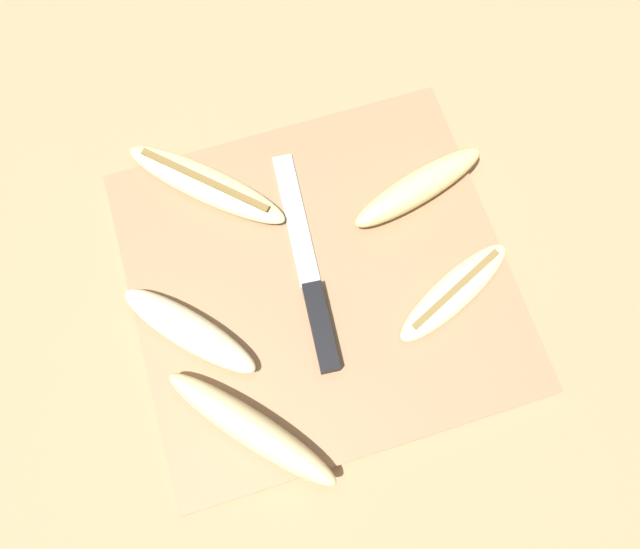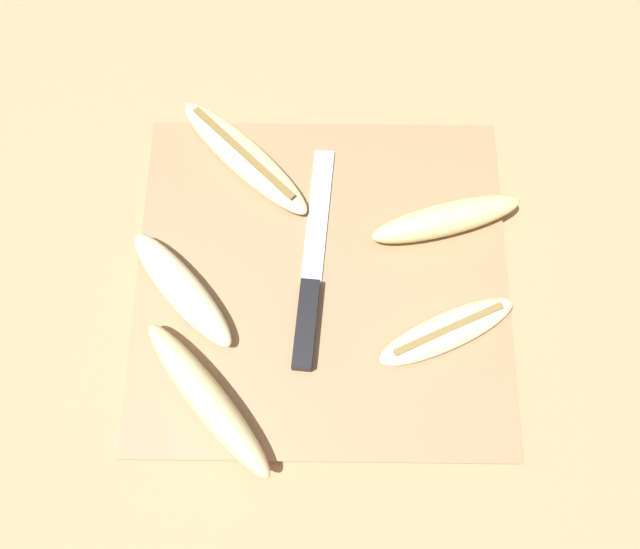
{
  "view_description": "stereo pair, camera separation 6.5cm",
  "coord_description": "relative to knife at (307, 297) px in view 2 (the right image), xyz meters",
  "views": [
    {
      "loc": [
        -0.06,
        -0.2,
        0.64
      ],
      "look_at": [
        0.0,
        0.0,
        0.02
      ],
      "focal_mm": 35.0,
      "sensor_mm": 36.0,
      "label": 1
    },
    {
      "loc": [
        0.0,
        -0.21,
        0.64
      ],
      "look_at": [
        0.0,
        0.0,
        0.02
      ],
      "focal_mm": 35.0,
      "sensor_mm": 36.0,
      "label": 2
    }
  ],
  "objects": [
    {
      "name": "banana_golden_short",
      "position": [
        0.14,
        0.09,
        0.01
      ],
      "size": [
        0.17,
        0.08,
        0.03
      ],
      "rotation": [
        0.0,
        0.0,
        4.98
      ],
      "color": "#EDD689",
      "rests_on": "cutting_board"
    },
    {
      "name": "ground_plane",
      "position": [
        0.01,
        0.02,
        -0.02
      ],
      "size": [
        4.0,
        4.0,
        0.0
      ],
      "primitive_type": "plane",
      "color": "tan"
    },
    {
      "name": "cutting_board",
      "position": [
        0.01,
        0.02,
        -0.01
      ],
      "size": [
        0.39,
        0.37,
        0.01
      ],
      "color": "#997551",
      "rests_on": "ground_plane"
    },
    {
      "name": "banana_pale_long",
      "position": [
        -0.13,
        0.0,
        0.01
      ],
      "size": [
        0.13,
        0.14,
        0.03
      ],
      "rotation": [
        0.0,
        0.0,
        3.87
      ],
      "color": "beige",
      "rests_on": "cutting_board"
    },
    {
      "name": "banana_ripe_center",
      "position": [
        -0.1,
        -0.11,
        0.01
      ],
      "size": [
        0.15,
        0.17,
        0.04
      ],
      "rotation": [
        0.0,
        0.0,
        0.71
      ],
      "color": "beige",
      "rests_on": "cutting_board"
    },
    {
      "name": "banana_soft_right",
      "position": [
        0.14,
        -0.04,
        0.0
      ],
      "size": [
        0.15,
        0.1,
        0.02
      ],
      "rotation": [
        0.0,
        0.0,
        5.14
      ],
      "color": "beige",
      "rests_on": "cutting_board"
    },
    {
      "name": "banana_mellow_near",
      "position": [
        -0.07,
        0.16,
        0.0
      ],
      "size": [
        0.17,
        0.16,
        0.02
      ],
      "rotation": [
        0.0,
        0.0,
        0.8
      ],
      "color": "beige",
      "rests_on": "cutting_board"
    },
    {
      "name": "knife",
      "position": [
        0.0,
        0.0,
        0.0
      ],
      "size": [
        0.04,
        0.25,
        0.02
      ],
      "rotation": [
        0.0,
        0.0,
        -0.09
      ],
      "color": "black",
      "rests_on": "cutting_board"
    }
  ]
}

